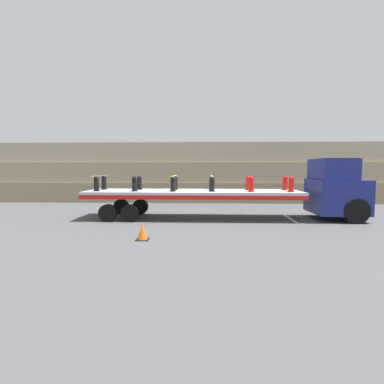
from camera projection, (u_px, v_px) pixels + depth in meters
name	position (u px, v px, depth m)	size (l,w,h in m)	color
ground_plane	(193.00, 218.00, 15.08)	(120.00, 120.00, 0.00)	#474749
rock_cliff	(197.00, 172.00, 22.78)	(60.00, 3.30, 4.34)	gray
truck_cab	(337.00, 190.00, 14.66)	(2.36, 2.66, 2.97)	navy
flatbed_trailer	(181.00, 195.00, 15.01)	(10.59, 2.61, 1.39)	#B2B2B7
fire_hydrant_black_near_0	(96.00, 184.00, 14.58)	(0.31, 0.46, 0.73)	black
fire_hydrant_black_far_0	(104.00, 183.00, 15.69)	(0.31, 0.46, 0.73)	black
fire_hydrant_black_near_1	(134.00, 184.00, 14.50)	(0.31, 0.46, 0.73)	black
fire_hydrant_black_far_1	(139.00, 183.00, 15.61)	(0.31, 0.46, 0.73)	black
fire_hydrant_black_near_2	(173.00, 184.00, 14.42)	(0.31, 0.46, 0.73)	black
fire_hydrant_black_far_2	(175.00, 183.00, 15.53)	(0.31, 0.46, 0.73)	black
fire_hydrant_black_near_3	(212.00, 184.00, 14.34)	(0.31, 0.46, 0.73)	black
fire_hydrant_black_far_3	(211.00, 183.00, 15.45)	(0.31, 0.46, 0.73)	black
fire_hydrant_red_near_4	(251.00, 184.00, 14.26)	(0.31, 0.46, 0.73)	red
fire_hydrant_red_far_4	(248.00, 183.00, 15.37)	(0.31, 0.46, 0.73)	red
fire_hydrant_red_near_5	(291.00, 184.00, 14.18)	(0.31, 0.46, 0.73)	red
fire_hydrant_red_far_5	(285.00, 183.00, 15.29)	(0.31, 0.46, 0.73)	red
cargo_strap_rear	(100.00, 176.00, 15.10)	(0.05, 2.72, 0.01)	yellow
cargo_strap_middle	(174.00, 176.00, 14.94)	(0.05, 2.72, 0.01)	yellow
cargo_strap_front	(212.00, 176.00, 14.86)	(0.05, 2.72, 0.01)	yellow
traffic_cone	(142.00, 232.00, 10.55)	(0.45, 0.45, 0.58)	black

